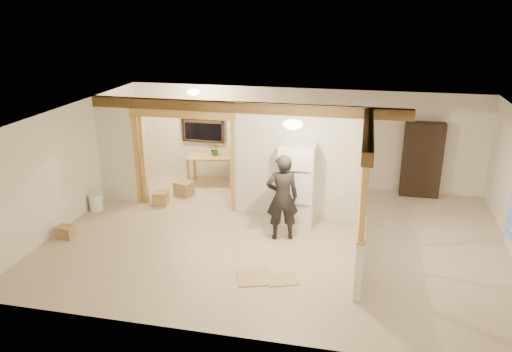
% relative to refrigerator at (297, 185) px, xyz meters
% --- Properties ---
extents(floor, '(9.00, 6.50, 0.01)m').
position_rel_refrigerator_xyz_m(floor, '(-0.24, -0.79, -0.88)').
color(floor, '#C3AE91').
rests_on(floor, ground).
extents(ceiling, '(9.00, 6.50, 0.01)m').
position_rel_refrigerator_xyz_m(ceiling, '(-0.24, -0.79, 1.62)').
color(ceiling, white).
extents(wall_back, '(9.00, 0.01, 2.50)m').
position_rel_refrigerator_xyz_m(wall_back, '(-0.24, 2.46, 0.37)').
color(wall_back, silver).
rests_on(wall_back, floor).
extents(wall_front, '(9.00, 0.01, 2.50)m').
position_rel_refrigerator_xyz_m(wall_front, '(-0.24, -4.04, 0.37)').
color(wall_front, silver).
rests_on(wall_front, floor).
extents(wall_left, '(0.01, 6.50, 2.50)m').
position_rel_refrigerator_xyz_m(wall_left, '(-4.74, -0.79, 0.37)').
color(wall_left, silver).
rests_on(wall_left, floor).
extents(partition_left_stub, '(0.90, 0.12, 2.50)m').
position_rel_refrigerator_xyz_m(partition_left_stub, '(-4.29, 0.41, 0.37)').
color(partition_left_stub, silver).
rests_on(partition_left_stub, floor).
extents(partition_center, '(2.80, 0.12, 2.50)m').
position_rel_refrigerator_xyz_m(partition_center, '(-0.04, 0.41, 0.37)').
color(partition_center, silver).
rests_on(partition_center, floor).
extents(doorway_frame, '(2.46, 0.14, 2.20)m').
position_rel_refrigerator_xyz_m(doorway_frame, '(-2.64, 0.41, 0.22)').
color(doorway_frame, tan).
rests_on(doorway_frame, floor).
extents(header_beam_back, '(7.00, 0.18, 0.22)m').
position_rel_refrigerator_xyz_m(header_beam_back, '(-1.24, 0.41, 1.50)').
color(header_beam_back, brown).
rests_on(header_beam_back, ceiling).
extents(header_beam_right, '(0.18, 3.30, 0.22)m').
position_rel_refrigerator_xyz_m(header_beam_right, '(1.36, -1.19, 1.50)').
color(header_beam_right, brown).
rests_on(header_beam_right, ceiling).
extents(pony_wall, '(0.12, 3.20, 1.00)m').
position_rel_refrigerator_xyz_m(pony_wall, '(1.36, -1.19, -0.38)').
color(pony_wall, silver).
rests_on(pony_wall, floor).
extents(stud_partition, '(0.14, 3.20, 1.32)m').
position_rel_refrigerator_xyz_m(stud_partition, '(1.36, -1.19, 0.78)').
color(stud_partition, tan).
rests_on(stud_partition, pony_wall).
extents(window_back, '(1.12, 0.10, 1.10)m').
position_rel_refrigerator_xyz_m(window_back, '(-2.84, 2.38, 0.67)').
color(window_back, black).
rests_on(window_back, wall_back).
extents(ceiling_dome_main, '(0.36, 0.36, 0.16)m').
position_rel_refrigerator_xyz_m(ceiling_dome_main, '(0.06, -1.29, 1.60)').
color(ceiling_dome_main, '#FFEABF').
rests_on(ceiling_dome_main, ceiling).
extents(ceiling_dome_util, '(0.32, 0.32, 0.14)m').
position_rel_refrigerator_xyz_m(ceiling_dome_util, '(-2.74, 1.51, 1.60)').
color(ceiling_dome_util, '#FFEABF').
rests_on(ceiling_dome_util, ceiling).
extents(hanging_bulb, '(0.07, 0.07, 0.07)m').
position_rel_refrigerator_xyz_m(hanging_bulb, '(-2.24, 0.81, 1.30)').
color(hanging_bulb, '#FFD88C').
rests_on(hanging_bulb, ceiling).
extents(refrigerator, '(0.72, 0.70, 1.75)m').
position_rel_refrigerator_xyz_m(refrigerator, '(0.00, 0.00, 0.00)').
color(refrigerator, silver).
rests_on(refrigerator, floor).
extents(woman, '(0.73, 0.58, 1.75)m').
position_rel_refrigerator_xyz_m(woman, '(-0.18, -0.78, 0.00)').
color(woman, black).
rests_on(woman, floor).
extents(work_table, '(1.33, 0.86, 0.77)m').
position_rel_refrigerator_xyz_m(work_table, '(-2.47, 1.93, -0.49)').
color(work_table, tan).
rests_on(work_table, floor).
extents(potted_plant, '(0.30, 0.26, 0.32)m').
position_rel_refrigerator_xyz_m(potted_plant, '(-2.39, 1.96, 0.06)').
color(potted_plant, '#327733').
rests_on(potted_plant, work_table).
extents(shop_vac, '(0.55, 0.55, 0.55)m').
position_rel_refrigerator_xyz_m(shop_vac, '(-4.44, 1.35, -0.60)').
color(shop_vac, maroon).
rests_on(shop_vac, floor).
extents(bookshelf, '(0.92, 0.31, 1.83)m').
position_rel_refrigerator_xyz_m(bookshelf, '(2.72, 2.24, 0.04)').
color(bookshelf, black).
rests_on(bookshelf, floor).
extents(bucket, '(0.36, 0.36, 0.38)m').
position_rel_refrigerator_xyz_m(bucket, '(-4.56, -0.29, -0.69)').
color(bucket, silver).
rests_on(bucket, floor).
extents(box_util_a, '(0.49, 0.45, 0.34)m').
position_rel_refrigerator_xyz_m(box_util_a, '(-2.92, 1.03, -0.70)').
color(box_util_a, '#A58350').
rests_on(box_util_a, floor).
extents(box_util_b, '(0.37, 0.37, 0.31)m').
position_rel_refrigerator_xyz_m(box_util_b, '(-3.25, 0.36, -0.72)').
color(box_util_b, '#A58350').
rests_on(box_util_b, floor).
extents(box_front, '(0.32, 0.26, 0.25)m').
position_rel_refrigerator_xyz_m(box_front, '(-4.44, -1.71, -0.75)').
color(box_front, '#A58350').
rests_on(box_front, floor).
extents(floor_panel_near, '(0.73, 0.73, 0.02)m').
position_rel_refrigerator_xyz_m(floor_panel_near, '(-0.39, -2.42, -0.87)').
color(floor_panel_near, tan).
rests_on(floor_panel_near, floor).
extents(floor_panel_far, '(0.65, 0.59, 0.02)m').
position_rel_refrigerator_xyz_m(floor_panel_far, '(0.10, -2.38, -0.87)').
color(floor_panel_far, tan).
rests_on(floor_panel_far, floor).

